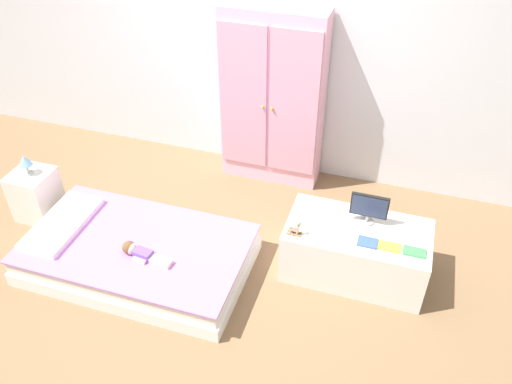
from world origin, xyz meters
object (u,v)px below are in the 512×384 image
object	(u,v)px
bed	(138,254)
tv_monitor	(369,207)
book_green	(414,252)
book_blue	(368,242)
table_lamp	(25,161)
wardrobe	(273,99)
nightstand	(36,195)
book_yellow	(389,247)
tv_stand	(355,251)
rocking_horse_toy	(295,228)
doll	(138,252)

from	to	relation	value
bed	tv_monitor	distance (m)	1.73
book_green	book_blue	bearing A→B (deg)	180.00
table_lamp	wardrobe	size ratio (longest dim) A/B	0.11
wardrobe	book_blue	xyz separation A→B (m)	(1.01, -1.13, -0.35)
nightstand	table_lamp	size ratio (longest dim) A/B	2.47
book_blue	book_yellow	world-z (taller)	book_yellow
wardrobe	tv_stand	xyz separation A→B (m)	(0.93, -1.01, -0.57)
rocking_horse_toy	book_green	size ratio (longest dim) A/B	0.83
rocking_horse_toy	wardrobe	bearing A→B (deg)	113.45
table_lamp	tv_monitor	bearing A→B (deg)	5.14
wardrobe	table_lamp	bearing A→B (deg)	-145.49
book_yellow	wardrobe	bearing A→B (deg)	135.60
bed	table_lamp	distance (m)	1.19
tv_stand	table_lamp	bearing A→B (deg)	-176.78
tv_stand	rocking_horse_toy	bearing A→B (deg)	-155.74
wardrobe	book_yellow	size ratio (longest dim) A/B	10.37
bed	book_yellow	xyz separation A→B (m)	(1.77, 0.31, 0.31)
bed	nightstand	distance (m)	1.12
nightstand	book_green	bearing A→B (deg)	0.51
rocking_horse_toy	book_yellow	xyz separation A→B (m)	(0.64, 0.07, -0.05)
doll	tv_stand	bearing A→B (deg)	20.35
rocking_horse_toy	tv_monitor	bearing A→B (deg)	31.51
book_blue	book_yellow	distance (m)	0.15
rocking_horse_toy	book_yellow	bearing A→B (deg)	5.92
nightstand	wardrobe	bearing A→B (deg)	34.51
table_lamp	rocking_horse_toy	bearing A→B (deg)	-1.02
table_lamp	nightstand	bearing A→B (deg)	0.00
tv_monitor	book_yellow	distance (m)	0.31
doll	tv_stand	xyz separation A→B (m)	(1.46, 0.54, -0.06)
nightstand	book_blue	distance (m)	2.71
bed	tv_stand	distance (m)	1.61
rocking_horse_toy	book_blue	distance (m)	0.50
doll	tv_monitor	size ratio (longest dim) A/B	1.49
wardrobe	tv_stand	bearing A→B (deg)	-47.29
book_green	rocking_horse_toy	bearing A→B (deg)	-175.27
table_lamp	wardrobe	distance (m)	2.06
table_lamp	tv_monitor	distance (m)	2.67
rocking_horse_toy	tv_stand	bearing A→B (deg)	24.26
bed	nightstand	world-z (taller)	nightstand
bed	table_lamp	xyz separation A→B (m)	(-1.08, 0.28, 0.43)
bed	book_yellow	size ratio (longest dim) A/B	10.87
nightstand	book_yellow	bearing A→B (deg)	0.54
bed	tv_monitor	size ratio (longest dim) A/B	6.22
nightstand	wardrobe	size ratio (longest dim) A/B	0.27
tv_monitor	book_blue	distance (m)	0.25
book_yellow	table_lamp	bearing A→B (deg)	-179.46
tv_monitor	book_yellow	bearing A→B (deg)	-49.29
rocking_horse_toy	doll	bearing A→B (deg)	-161.26
wardrobe	rocking_horse_toy	size ratio (longest dim) A/B	12.70
table_lamp	wardrobe	xyz separation A→B (m)	(1.69, 1.16, 0.24)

